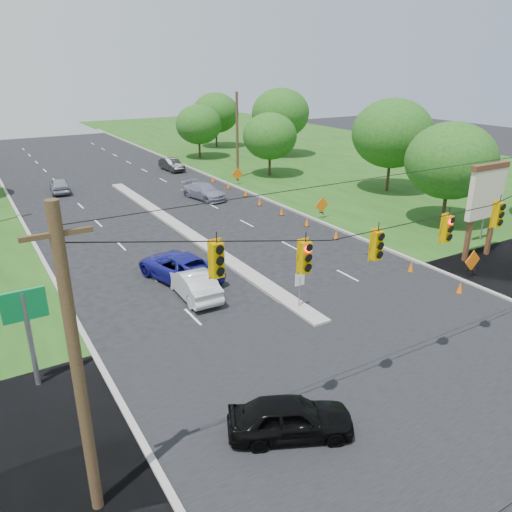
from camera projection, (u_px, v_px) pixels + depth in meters
ground at (383, 366)px, 20.75m from camera, size 160.00×160.00×0.00m
grass_right at (458, 186)px, 51.11m from camera, size 40.00×160.00×0.06m
cross_street at (383, 366)px, 20.75m from camera, size 160.00×14.00×0.02m
curb_left at (21, 221)px, 39.88m from camera, size 0.25×110.00×0.16m
curb_right at (241, 190)px, 49.56m from camera, size 0.25×110.00×0.16m
median at (183, 230)px, 37.53m from camera, size 1.00×34.00×0.18m
median_sign at (300, 283)px, 25.01m from camera, size 0.55×0.06×2.05m
signal_span at (414, 264)px, 18.12m from camera, size 25.60×0.32×9.00m
utility_pole_far_right at (237, 136)px, 53.08m from camera, size 0.28×0.28×9.00m
pylon_sign at (486, 196)px, 31.11m from camera, size 5.90×2.30×6.12m
cone_0 at (460, 288)px, 27.14m from camera, size 0.32×0.32×0.70m
cone_1 at (411, 267)px, 29.94m from camera, size 0.32×0.32×0.70m
cone_2 at (370, 249)px, 32.74m from camera, size 0.32×0.32×0.70m
cone_3 at (336, 235)px, 35.53m from camera, size 0.32×0.32×0.70m
cone_4 at (307, 222)px, 38.33m from camera, size 0.32×0.32×0.70m
cone_5 at (282, 211)px, 41.13m from camera, size 0.32×0.32×0.70m
cone_6 at (260, 202)px, 43.93m from camera, size 0.32×0.32×0.70m
cone_7 at (246, 193)px, 47.01m from camera, size 0.32×0.32×0.70m
cone_8 at (228, 185)px, 49.81m from camera, size 0.32×0.32×0.70m
cone_9 at (213, 179)px, 52.60m from camera, size 0.32×0.32×0.70m
work_sign_0 at (472, 262)px, 28.72m from camera, size 1.27×0.58×1.37m
work_sign_1 at (322, 206)px, 39.91m from camera, size 1.27×0.58×1.37m
work_sign_2 at (237, 174)px, 51.10m from camera, size 1.27×0.58×1.37m
tree_7 at (451, 161)px, 37.17m from camera, size 6.72×6.72×7.84m
tree_8 at (392, 133)px, 46.85m from camera, size 7.56×7.56×8.82m
tree_9 at (270, 136)px, 54.02m from camera, size 5.88×5.88×6.86m
tree_10 at (281, 113)px, 65.39m from camera, size 7.56×7.56×8.82m
tree_11 at (216, 113)px, 72.49m from camera, size 6.72×6.72×7.84m
tree_12 at (199, 124)px, 64.25m from camera, size 5.88×5.88×6.86m
black_sedan at (291, 418)px, 16.67m from camera, size 4.55×3.33×1.44m
white_sedan at (193, 283)px, 26.74m from camera, size 1.74×4.63×1.51m
blue_pickup at (179, 267)px, 28.80m from camera, size 3.97×6.22×1.60m
silver_car_far at (204, 191)px, 45.97m from camera, size 3.02×5.30×1.45m
silver_car_oncoming at (60, 185)px, 48.18m from camera, size 2.15×4.40×1.45m
dark_car_receding at (172, 164)px, 58.05m from camera, size 1.72×4.40×1.43m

